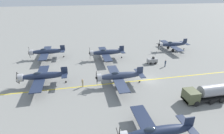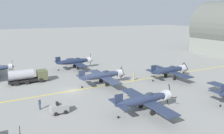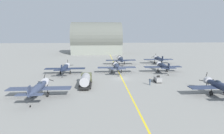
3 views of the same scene
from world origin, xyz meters
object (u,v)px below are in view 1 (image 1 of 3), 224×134
object	(u,v)px
airplane_mid_right	(106,52)
fuel_tanker	(206,93)
tow_tractor	(152,61)
ground_crew_walking	(83,83)
ground_crew_inspecting	(165,63)
airplane_near_right	(172,44)
airplane_far_right	(47,52)
airplane_far_center	(42,76)
airplane_mid_center	(119,76)
airplane_mid_left	(155,133)

from	to	relation	value
airplane_mid_right	fuel_tanker	bearing A→B (deg)	-145.90
tow_tractor	ground_crew_walking	size ratio (longest dim) A/B	1.48
ground_crew_walking	ground_crew_inspecting	xyz separation A→B (m)	(5.98, -21.24, 0.03)
airplane_near_right	tow_tractor	world-z (taller)	airplane_near_right
tow_tractor	ground_crew_inspecting	xyz separation A→B (m)	(-2.70, -2.38, 0.19)
airplane_far_right	ground_crew_inspecting	xyz separation A→B (m)	(-12.36, -30.38, -1.03)
airplane_far_center	ground_crew_walking	world-z (taller)	airplane_far_center
airplane_near_right	tow_tractor	bearing A→B (deg)	128.21
airplane_mid_center	airplane_mid_right	xyz separation A→B (m)	(14.90, 0.03, 0.00)
tow_tractor	ground_crew_walking	xyz separation A→B (m)	(-8.68, 18.86, 0.17)
airplane_far_right	ground_crew_inspecting	distance (m)	32.81
airplane_far_right	airplane_mid_right	xyz separation A→B (m)	(-4.10, -16.46, -0.00)
airplane_mid_left	airplane_mid_center	bearing A→B (deg)	-15.27
airplane_far_center	airplane_mid_left	bearing A→B (deg)	-142.18
tow_tractor	airplane_mid_right	bearing A→B (deg)	64.31
fuel_tanker	ground_crew_walking	xyz separation A→B (m)	(9.33, 20.94, -0.55)
fuel_tanker	ground_crew_inspecting	distance (m)	15.31
airplane_far_right	airplane_near_right	bearing A→B (deg)	-105.78
fuel_tanker	ground_crew_walking	world-z (taller)	fuel_tanker
airplane_mid_left	fuel_tanker	world-z (taller)	airplane_mid_left
airplane_far_right	airplane_far_center	distance (m)	15.90
ground_crew_walking	airplane_mid_right	bearing A→B (deg)	-27.21
airplane_mid_right	fuel_tanker	distance (m)	27.22
airplane_mid_right	ground_crew_inspecting	size ratio (longest dim) A/B	6.65
airplane_far_right	ground_crew_inspecting	bearing A→B (deg)	-126.90
tow_tractor	ground_crew_inspecting	world-z (taller)	ground_crew_inspecting
airplane_far_right	airplane_mid_right	bearing A→B (deg)	-118.76
airplane_mid_left	airplane_mid_center	distance (m)	15.93
airplane_mid_center	airplane_mid_right	size ratio (longest dim) A/B	1.00
airplane_mid_left	fuel_tanker	distance (m)	14.77
tow_tractor	ground_crew_inspecting	bearing A→B (deg)	-138.66
ground_crew_walking	airplane_near_right	bearing A→B (deg)	-59.09
airplane_mid_right	ground_crew_walking	world-z (taller)	airplane_mid_right
airplane_far_center	ground_crew_inspecting	distance (m)	29.47
airplane_mid_center	tow_tractor	xyz separation A→B (m)	(9.35, -11.51, -1.22)
airplane_mid_left	tow_tractor	xyz separation A→B (m)	(25.27, -10.77, -1.22)
airplane_mid_right	fuel_tanker	world-z (taller)	airplane_mid_right
airplane_near_right	airplane_mid_left	bearing A→B (deg)	146.02
airplane_mid_center	airplane_far_center	xyz separation A→B (m)	(3.14, 15.36, 0.00)
airplane_mid_right	ground_crew_walking	xyz separation A→B (m)	(-14.23, 7.32, -1.05)
airplane_mid_right	fuel_tanker	size ratio (longest dim) A/B	1.50
airplane_far_right	airplane_mid_left	bearing A→B (deg)	-168.51
airplane_near_right	airplane_far_right	world-z (taller)	airplane_near_right
fuel_tanker	airplane_far_center	bearing A→B (deg)	67.82
airplane_near_right	ground_crew_inspecting	bearing A→B (deg)	142.80
airplane_far_right	airplane_mid_center	bearing A→B (deg)	-153.81
airplane_far_right	ground_crew_walking	xyz separation A→B (m)	(-18.33, -9.14, -1.05)
airplane_far_right	fuel_tanker	world-z (taller)	airplane_far_right
airplane_mid_left	ground_crew_walking	distance (m)	18.48
airplane_near_right	ground_crew_inspecting	size ratio (longest dim) A/B	6.65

